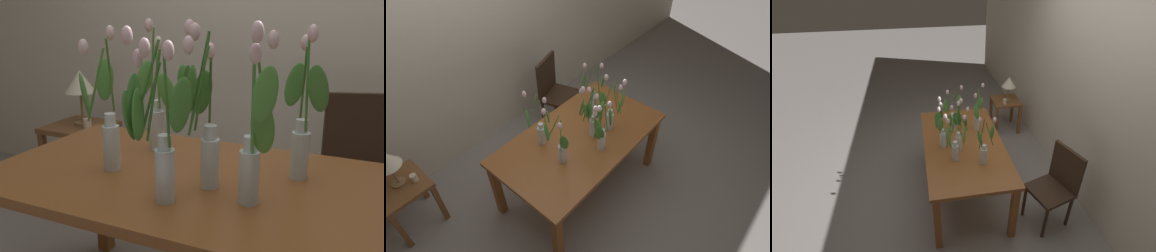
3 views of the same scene
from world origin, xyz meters
The scene contains 13 objects.
ground_plane centered at (0.00, 0.00, 0.00)m, with size 18.00×18.00×0.00m, color gray.
room_wall_rear centered at (0.00, 1.41, 1.35)m, with size 9.00×0.10×2.70m, color beige.
dining_table centered at (0.00, 0.00, 0.65)m, with size 1.60×0.90×0.74m.
tulip_vase_0 centered at (0.07, -0.07, 0.98)m, with size 0.17×0.25×0.58m.
tulip_vase_1 centered at (-0.28, 0.22, 0.92)m, with size 0.25×0.18×0.58m.
tulip_vase_2 centered at (-0.02, -0.25, 0.97)m, with size 0.25×0.12×0.57m.
tulip_vase_3 centered at (-0.34, -0.07, 0.92)m, with size 0.15×0.25×0.56m.
tulip_vase_4 centered at (0.37, 0.15, 0.93)m, with size 0.21×0.21×0.57m.
tulip_vase_5 centered at (0.28, -0.14, 0.95)m, with size 0.16×0.24×0.59m.
dining_chair centered at (0.58, 0.90, 0.52)m, with size 0.50×0.50×0.93m.
side_table centered at (-1.35, 0.94, 0.43)m, with size 0.44×0.44×0.55m.
table_lamp centered at (-1.33, 0.96, 0.86)m, with size 0.22×0.22×0.40m.
pillar_candle centered at (-1.22, 0.88, 0.59)m, with size 0.06×0.06×0.07m, color beige.
Camera 3 is at (2.59, -0.45, 2.64)m, focal length 26.39 mm.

